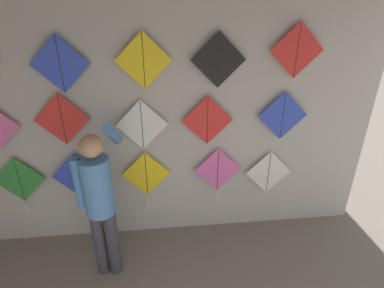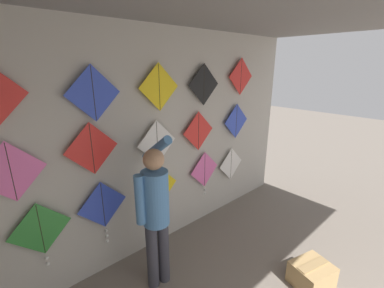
% 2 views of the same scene
% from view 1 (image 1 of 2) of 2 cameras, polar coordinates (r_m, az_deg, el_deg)
% --- Properties ---
extents(back_panel, '(5.15, 0.06, 2.80)m').
position_cam_1_polar(back_panel, '(3.28, -8.77, 3.40)').
color(back_panel, '#BCB7AD').
rests_on(back_panel, ground).
extents(shopkeeper, '(0.43, 0.57, 1.69)m').
position_cam_1_polar(shopkeeper, '(3.01, -17.25, -9.44)').
color(shopkeeper, '#383842').
rests_on(shopkeeper, ground).
extents(kite_0, '(0.55, 0.04, 0.69)m').
position_cam_1_polar(kite_0, '(3.79, -29.93, -6.26)').
color(kite_0, '#338C38').
extents(kite_1, '(0.55, 0.04, 0.76)m').
position_cam_1_polar(kite_1, '(3.58, -20.90, -6.16)').
color(kite_1, blue).
extents(kite_2, '(0.55, 0.04, 0.76)m').
position_cam_1_polar(kite_2, '(3.47, -8.67, -6.26)').
color(kite_2, yellow).
extents(kite_3, '(0.55, 0.04, 0.69)m').
position_cam_1_polar(kite_3, '(3.51, 4.91, -5.27)').
color(kite_3, pink).
extents(kite_4, '(0.55, 0.01, 0.55)m').
position_cam_1_polar(kite_4, '(3.69, 14.35, -5.26)').
color(kite_4, white).
extents(kite_6, '(0.55, 0.01, 0.55)m').
position_cam_1_polar(kite_6, '(3.30, -23.50, 4.30)').
color(kite_6, red).
extents(kite_7, '(0.55, 0.01, 0.55)m').
position_cam_1_polar(kite_7, '(3.19, -9.51, 3.57)').
color(kite_7, white).
extents(kite_8, '(0.55, 0.01, 0.55)m').
position_cam_1_polar(kite_8, '(3.21, 2.97, 4.48)').
color(kite_8, red).
extents(kite_9, '(0.55, 0.01, 0.55)m').
position_cam_1_polar(kite_9, '(3.42, 16.89, 5.19)').
color(kite_9, blue).
extents(kite_11, '(0.55, 0.01, 0.55)m').
position_cam_1_polar(kite_11, '(3.14, -23.86, 13.74)').
color(kite_11, blue).
extents(kite_12, '(0.55, 0.01, 0.55)m').
position_cam_1_polar(kite_12, '(3.00, -9.23, 15.39)').
color(kite_12, yellow).
extents(kite_13, '(0.55, 0.01, 0.55)m').
position_cam_1_polar(kite_13, '(3.06, 5.06, 15.65)').
color(kite_13, black).
extents(kite_14, '(0.55, 0.01, 0.55)m').
position_cam_1_polar(kite_14, '(3.29, 19.41, 16.49)').
color(kite_14, red).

